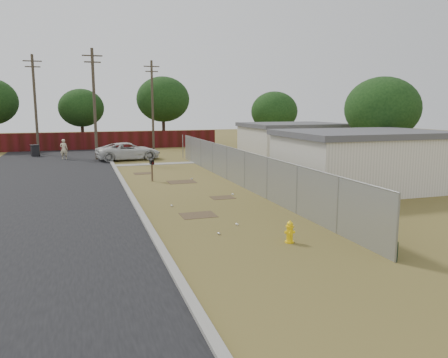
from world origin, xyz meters
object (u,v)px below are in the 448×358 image
object	(u,v)px
mailbox	(152,164)
pedestrian	(64,149)
fire_hydrant	(290,232)
trash_bin	(35,150)
pickup_truck	(128,151)

from	to	relation	value
mailbox	pedestrian	world-z (taller)	pedestrian
mailbox	pedestrian	distance (m)	14.19
fire_hydrant	trash_bin	world-z (taller)	trash_bin
trash_bin	pedestrian	bearing A→B (deg)	-51.10
pickup_truck	trash_bin	size ratio (longest dim) A/B	5.01
fire_hydrant	trash_bin	distance (m)	31.23
mailbox	fire_hydrant	bearing A→B (deg)	-79.80
fire_hydrant	pedestrian	xyz separation A→B (m)	(-7.69, 26.38, 0.50)
pickup_truck	pedestrian	distance (m)	5.49
fire_hydrant	mailbox	size ratio (longest dim) A/B	0.57
pickup_truck	mailbox	bearing A→B (deg)	173.22
pedestrian	trash_bin	world-z (taller)	pedestrian
mailbox	pickup_truck	world-z (taller)	pickup_truck
pedestrian	trash_bin	bearing A→B (deg)	-38.83
mailbox	trash_bin	world-z (taller)	mailbox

